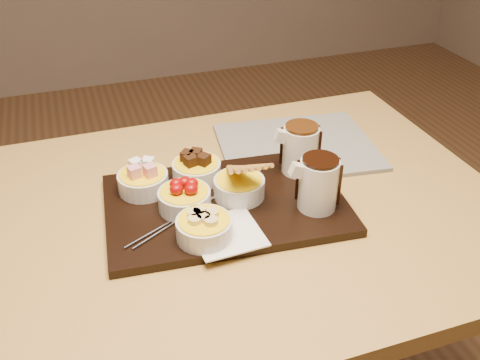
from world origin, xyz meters
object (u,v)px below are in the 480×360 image
object	(u,v)px
bowl_strawberries	(185,200)
pitcher_milk_chocolate	(300,150)
newspaper	(297,147)
dining_table	(207,250)
pitcher_dark_chocolate	(318,185)
serving_board	(225,204)

from	to	relation	value
bowl_strawberries	pitcher_milk_chocolate	xyz separation A→B (m)	(0.26, 0.05, 0.03)
bowl_strawberries	newspaper	size ratio (longest dim) A/B	0.29
dining_table	pitcher_dark_chocolate	distance (m)	0.27
bowl_strawberries	pitcher_dark_chocolate	xyz separation A→B (m)	(0.24, -0.08, 0.03)
dining_table	bowl_strawberries	xyz separation A→B (m)	(-0.04, -0.00, 0.14)
serving_board	dining_table	bearing A→B (deg)	179.07
dining_table	pitcher_milk_chocolate	bearing A→B (deg)	12.79
serving_board	newspaper	size ratio (longest dim) A/B	1.31
dining_table	pitcher_milk_chocolate	distance (m)	0.28
dining_table	pitcher_dark_chocolate	bearing A→B (deg)	-21.35
dining_table	pitcher_dark_chocolate	world-z (taller)	pitcher_dark_chocolate
bowl_strawberries	newspaper	world-z (taller)	bowl_strawberries
dining_table	newspaper	distance (m)	0.33
pitcher_dark_chocolate	newspaper	bearing A→B (deg)	79.24
serving_board	newspaper	xyz separation A→B (m)	(0.23, 0.17, -0.00)
serving_board	bowl_strawberries	bearing A→B (deg)	-176.42
serving_board	pitcher_milk_chocolate	world-z (taller)	pitcher_milk_chocolate
serving_board	bowl_strawberries	xyz separation A→B (m)	(-0.08, 0.00, 0.03)
dining_table	pitcher_dark_chocolate	xyz separation A→B (m)	(0.20, -0.08, 0.17)
dining_table	bowl_strawberries	world-z (taller)	bowl_strawberries
bowl_strawberries	pitcher_milk_chocolate	bearing A→B (deg)	11.42
bowl_strawberries	newspaper	bearing A→B (deg)	28.66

